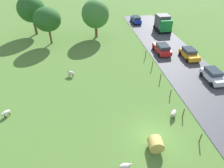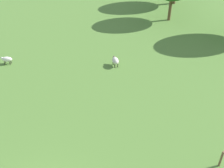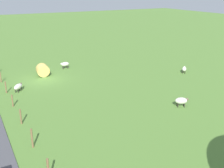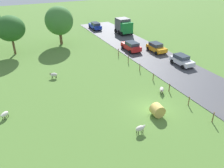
{
  "view_description": "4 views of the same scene",
  "coord_description": "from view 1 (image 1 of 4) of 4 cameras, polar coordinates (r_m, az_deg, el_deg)",
  "views": [
    {
      "loc": [
        -5.8,
        -11.67,
        14.87
      ],
      "look_at": [
        -2.79,
        7.78,
        1.15
      ],
      "focal_mm": 31.21,
      "sensor_mm": 36.0,
      "label": 1
    },
    {
      "loc": [
        7.54,
        -1.95,
        12.34
      ],
      "look_at": [
        -4.99,
        9.18,
        0.91
      ],
      "focal_mm": 43.52,
      "sensor_mm": 36.0,
      "label": 2
    },
    {
      "loc": [
        6.7,
        27.61,
        9.15
      ],
      "look_at": [
        -4.43,
        6.95,
        0.92
      ],
      "focal_mm": 44.1,
      "sensor_mm": 36.0,
      "label": 3
    },
    {
      "loc": [
        -13.23,
        -17.24,
        14.32
      ],
      "look_at": [
        -2.32,
        5.35,
        1.05
      ],
      "focal_mm": 37.04,
      "sensor_mm": 36.0,
      "label": 4
    }
  ],
  "objects": [
    {
      "name": "car_5",
      "position": [
        34.73,
        14.45,
        10.08
      ],
      "size": [
        2.14,
        4.4,
        1.65
      ],
      "color": "red",
      "rests_on": "road_strip"
    },
    {
      "name": "sheep_2",
      "position": [
        16.96,
        3.87,
        -22.94
      ],
      "size": [
        1.07,
        0.54,
        0.79
      ],
      "color": "beige",
      "rests_on": "ground_plane"
    },
    {
      "name": "car_0",
      "position": [
        49.69,
        7.05,
        18.31
      ],
      "size": [
        1.93,
        4.45,
        1.61
      ],
      "color": "#1933B2",
      "rests_on": "road_strip"
    },
    {
      "name": "fence_post_3",
      "position": [
        24.59,
        16.79,
        -2.58
      ],
      "size": [
        0.12,
        0.12,
        1.02
      ],
      "primitive_type": "cylinder",
      "color": "brown",
      "rests_on": "ground_plane"
    },
    {
      "name": "sheep_0",
      "position": [
        21.94,
        17.58,
        -8.18
      ],
      "size": [
        1.12,
        1.2,
        0.72
      ],
      "color": "beige",
      "rests_on": "ground_plane"
    },
    {
      "name": "fence_post_6",
      "position": [
        32.69,
        9.82,
        8.55
      ],
      "size": [
        0.12,
        0.12,
        1.28
      ],
      "primitive_type": "cylinder",
      "color": "brown",
      "rests_on": "ground_plane"
    },
    {
      "name": "sheep_3",
      "position": [
        23.87,
        -28.67,
        -7.42
      ],
      "size": [
        0.97,
        0.97,
        0.7
      ],
      "color": "silver",
      "rests_on": "ground_plane"
    },
    {
      "name": "fence_post_2",
      "position": [
        22.26,
        20.23,
        -7.81
      ],
      "size": [
        0.12,
        0.12,
        1.11
      ],
      "primitive_type": "cylinder",
      "color": "brown",
      "rests_on": "ground_plane"
    },
    {
      "name": "sheep_1",
      "position": [
        27.95,
        -11.98,
        3.16
      ],
      "size": [
        1.13,
        0.92,
        0.79
      ],
      "color": "beige",
      "rests_on": "ground_plane"
    },
    {
      "name": "truck_0",
      "position": [
        44.86,
        14.71,
        16.89
      ],
      "size": [
        2.81,
        3.95,
        3.32
      ],
      "color": "#197F33",
      "rests_on": "road_strip"
    },
    {
      "name": "hay_bale_0",
      "position": [
        18.42,
        12.67,
        -16.8
      ],
      "size": [
        1.42,
        1.22,
        1.33
      ],
      "primitive_type": "cylinder",
      "rotation": [
        1.57,
        0.0,
        3.06
      ],
      "color": "tan",
      "rests_on": "ground_plane"
    },
    {
      "name": "ground_plane",
      "position": [
        19.78,
        11.93,
        -14.93
      ],
      "size": [
        160.0,
        160.0,
        0.0
      ],
      "primitive_type": "plane",
      "color": "#517A33"
    },
    {
      "name": "fence_post_4",
      "position": [
        27.11,
        14.03,
        1.89
      ],
      "size": [
        0.12,
        0.12,
        1.14
      ],
      "primitive_type": "cylinder",
      "color": "brown",
      "rests_on": "ground_plane"
    },
    {
      "name": "tree_1",
      "position": [
        44.12,
        -22.6,
        19.6
      ],
      "size": [
        5.36,
        5.36,
        7.64
      ],
      "color": "brown",
      "rests_on": "ground_plane"
    },
    {
      "name": "car_2",
      "position": [
        34.36,
        21.72,
        8.3
      ],
      "size": [
        2.11,
        3.96,
        1.57
      ],
      "color": "orange",
      "rests_on": "road_strip"
    },
    {
      "name": "fence_post_5",
      "position": [
        29.82,
        11.75,
        5.57
      ],
      "size": [
        0.12,
        0.12,
        1.25
      ],
      "primitive_type": "cylinder",
      "color": "brown",
      "rests_on": "ground_plane"
    },
    {
      "name": "fence_post_1",
      "position": [
        20.28,
        24.5,
        -14.2
      ],
      "size": [
        0.12,
        0.12,
        1.12
      ],
      "primitive_type": "cylinder",
      "color": "brown",
      "rests_on": "ground_plane"
    },
    {
      "name": "car_4",
      "position": [
        29.52,
        27.54,
        2.28
      ],
      "size": [
        2.02,
        3.9,
        1.57
      ],
      "color": "silver",
      "rests_on": "road_strip"
    },
    {
      "name": "tree_0",
      "position": [
        39.74,
        -4.89,
        19.74
      ],
      "size": [
        5.26,
        5.26,
        7.24
      ],
      "color": "brown",
      "rests_on": "ground_plane"
    },
    {
      "name": "tree_2",
      "position": [
        38.26,
        -18.44,
        17.53
      ],
      "size": [
        4.82,
        4.82,
        6.66
      ],
      "color": "brown",
      "rests_on": "ground_plane"
    }
  ]
}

